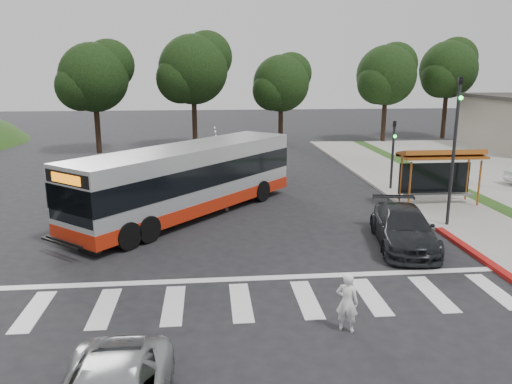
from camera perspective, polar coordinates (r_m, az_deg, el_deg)
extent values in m
plane|color=black|center=(19.91, -2.71, -6.12)|extent=(140.00, 140.00, 0.00)
cube|color=gray|center=(29.99, 17.94, 0.15)|extent=(4.00, 40.00, 0.12)
cube|color=#9E9991|center=(29.25, 14.34, 0.09)|extent=(0.30, 40.00, 0.15)
cube|color=maroon|center=(20.53, 23.74, -6.48)|extent=(0.32, 6.00, 0.15)
cube|color=silver|center=(15.31, -1.74, -12.45)|extent=(18.00, 2.60, 0.01)
cylinder|color=#A0531A|center=(25.73, 17.17, 0.80)|extent=(0.10, 0.10, 2.30)
cylinder|color=#A0531A|center=(27.31, 24.16, 0.92)|extent=(0.10, 0.10, 2.30)
cylinder|color=#A0531A|center=(26.81, 16.20, 1.37)|extent=(0.10, 0.10, 2.30)
cylinder|color=#A0531A|center=(28.33, 22.99, 1.46)|extent=(0.10, 0.10, 2.30)
cube|color=#A0531A|center=(26.76, 20.45, 3.86)|extent=(4.20, 1.60, 0.12)
cube|color=#A0531A|center=(26.78, 20.43, 4.20)|extent=(4.20, 1.32, 0.51)
cube|color=black|center=(27.51, 19.70, 1.52)|extent=(3.80, 0.06, 1.60)
cube|color=gray|center=(27.15, 20.10, -0.29)|extent=(3.60, 0.40, 0.08)
cylinder|color=black|center=(23.03, 21.64, 4.00)|extent=(0.14, 0.14, 6.50)
imported|color=black|center=(22.78, 22.25, 10.83)|extent=(0.16, 0.20, 1.00)
sphere|color=#19E533|center=(22.63, 22.38, 9.92)|extent=(0.18, 0.18, 0.18)
cylinder|color=black|center=(29.54, 15.34, 3.98)|extent=(0.14, 0.14, 4.00)
imported|color=black|center=(29.34, 15.52, 6.86)|extent=(0.16, 0.20, 1.00)
sphere|color=#19E533|center=(29.21, 15.60, 6.14)|extent=(0.18, 0.18, 0.18)
cylinder|color=black|center=(49.87, 14.40, 8.19)|extent=(0.44, 0.44, 4.40)
sphere|color=black|center=(49.67, 14.68, 12.78)|extent=(5.60, 5.60, 5.60)
sphere|color=black|center=(50.85, 15.64, 13.86)|extent=(4.20, 4.20, 4.20)
sphere|color=black|center=(48.69, 13.81, 11.99)|extent=(3.92, 3.92, 3.92)
cylinder|color=black|center=(54.42, 20.72, 8.29)|extent=(0.44, 0.44, 4.84)
sphere|color=black|center=(54.25, 21.12, 12.91)|extent=(5.60, 5.60, 5.60)
sphere|color=black|center=(55.51, 21.89, 13.99)|extent=(4.20, 4.20, 4.20)
sphere|color=black|center=(53.20, 20.42, 12.14)|extent=(3.92, 3.92, 3.92)
cylinder|color=black|center=(44.93, -7.03, 8.10)|extent=(0.44, 0.44, 4.84)
sphere|color=black|center=(44.72, -7.20, 13.71)|extent=(6.00, 6.00, 6.00)
sphere|color=black|center=(45.62, -5.65, 15.13)|extent=(4.50, 4.50, 4.50)
sphere|color=black|center=(44.02, -8.59, 12.67)|extent=(4.20, 4.20, 4.20)
cylinder|color=black|center=(47.46, 2.83, 7.94)|extent=(0.44, 0.44, 3.96)
sphere|color=black|center=(47.23, 2.89, 12.29)|extent=(5.20, 5.20, 5.20)
sphere|color=black|center=(48.15, 4.02, 13.38)|extent=(3.90, 3.90, 3.90)
sphere|color=black|center=(46.48, 1.86, 11.50)|extent=(3.64, 3.64, 3.64)
cylinder|color=black|center=(43.91, -17.65, 7.14)|extent=(0.44, 0.44, 4.40)
sphere|color=black|center=(43.68, -18.04, 12.35)|extent=(5.60, 5.60, 5.60)
sphere|color=black|center=(44.28, -16.45, 13.77)|extent=(4.20, 4.20, 4.20)
sphere|color=black|center=(43.23, -19.46, 11.31)|extent=(3.92, 3.92, 3.92)
imported|color=white|center=(13.66, 10.37, -12.30)|extent=(0.71, 0.62, 1.63)
imported|color=black|center=(20.45, 16.51, -3.93)|extent=(3.02, 5.49, 1.51)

